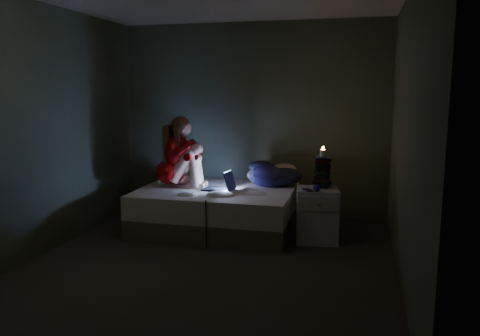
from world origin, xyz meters
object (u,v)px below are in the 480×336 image
(laptop, at_px, (218,180))
(phone, at_px, (306,190))
(candle, at_px, (323,154))
(nightstand, at_px, (317,215))
(bed, at_px, (217,209))
(woman, at_px, (170,152))

(laptop, bearing_deg, phone, -4.31)
(laptop, bearing_deg, candle, 6.82)
(laptop, relative_size, nightstand, 0.59)
(laptop, relative_size, phone, 2.57)
(bed, relative_size, phone, 13.31)
(bed, distance_m, nightstand, 1.25)
(woman, distance_m, candle, 1.88)
(nightstand, height_order, candle, candle)
(nightstand, height_order, phone, phone)
(woman, height_order, candle, woman)
(bed, relative_size, nightstand, 3.04)
(nightstand, relative_size, candle, 7.66)
(nightstand, bearing_deg, phone, -144.02)
(bed, bearing_deg, laptop, -64.33)
(woman, bearing_deg, nightstand, -10.31)
(woman, xyz_separation_m, candle, (1.88, -0.07, 0.04))
(laptop, height_order, candle, candle)
(woman, relative_size, candle, 11.10)
(woman, bearing_deg, phone, -14.43)
(laptop, xyz_separation_m, nightstand, (1.20, -0.09, -0.33))
(candle, bearing_deg, phone, -126.12)
(bed, xyz_separation_m, phone, (1.12, -0.29, 0.36))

